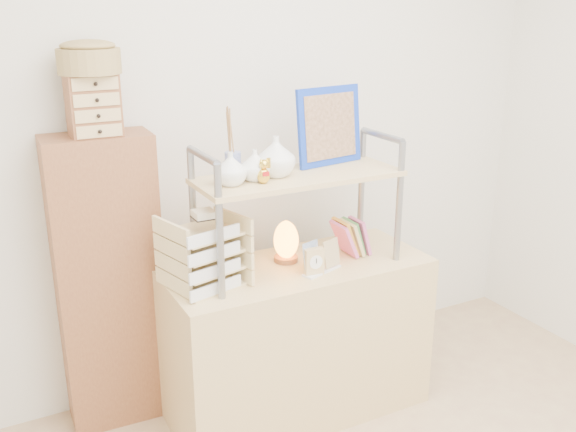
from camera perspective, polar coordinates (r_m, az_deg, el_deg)
name	(u,v)px	position (r m, az deg, el deg)	size (l,w,h in m)	color
room_shell	(430,65)	(2.00, 12.53, 12.95)	(3.42, 3.41, 2.61)	silver
desk	(298,339)	(3.05, 0.88, -10.91)	(1.20, 0.50, 0.75)	tan
cabinet	(109,283)	(3.00, -15.59, -5.79)	(0.45, 0.24, 1.35)	brown
hutch	(290,172)	(2.74, 0.21, 3.95)	(0.90, 0.34, 0.77)	gray
letter_tray	(205,256)	(2.66, -7.37, -3.57)	(0.32, 0.32, 0.33)	#DBBB83
salt_lamp	(286,241)	(2.90, -0.19, -2.23)	(0.13, 0.12, 0.19)	brown
desk_clock	(314,262)	(2.77, 2.32, -4.09)	(0.09, 0.04, 0.12)	tan
postcard_stand	(321,262)	(2.81, 2.99, -4.14)	(0.21, 0.12, 0.14)	white
drawer_chest	(93,105)	(2.75, -16.92, 9.40)	(0.20, 0.16, 0.25)	brown
woven_basket	(89,61)	(2.74, -17.27, 13.02)	(0.25, 0.25, 0.10)	olive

